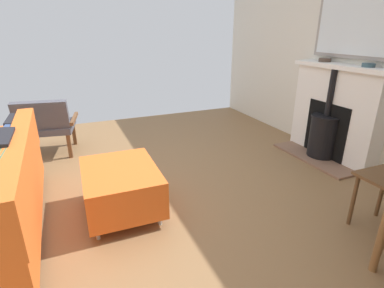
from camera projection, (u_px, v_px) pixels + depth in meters
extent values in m
cube|color=olive|center=(113.00, 203.00, 2.77)|extent=(5.75, 5.48, 0.01)
cube|color=beige|center=(362.00, 42.00, 3.33)|extent=(0.12, 5.48, 2.75)
cube|color=brown|center=(312.00, 158.00, 3.69)|extent=(0.31, 1.11, 0.03)
cube|color=white|center=(335.00, 115.00, 3.60)|extent=(0.22, 1.17, 1.09)
cube|color=black|center=(327.00, 130.00, 3.63)|extent=(0.06, 0.61, 0.66)
cylinder|color=black|center=(324.00, 137.00, 3.65)|extent=(0.33, 0.33, 0.50)
cylinder|color=black|center=(327.00, 116.00, 3.55)|extent=(0.35, 0.35, 0.02)
cylinder|color=black|center=(331.00, 93.00, 3.45)|extent=(0.07, 0.07, 0.54)
cube|color=white|center=(342.00, 66.00, 3.39)|extent=(0.27, 1.25, 0.05)
cube|color=gray|center=(358.00, 18.00, 3.24)|extent=(0.04, 1.10, 0.85)
cube|color=silver|center=(357.00, 18.00, 3.24)|extent=(0.01, 1.02, 0.77)
cylinder|color=#47382D|center=(325.00, 60.00, 3.62)|extent=(0.14, 0.14, 0.04)
torus|color=#47382D|center=(325.00, 59.00, 3.61)|extent=(0.14, 0.14, 0.01)
cylinder|color=#334C56|center=(369.00, 65.00, 3.11)|extent=(0.13, 0.13, 0.04)
torus|color=#334C56|center=(369.00, 64.00, 3.10)|extent=(0.13, 0.13, 0.01)
cylinder|color=#B2B2B7|center=(36.00, 179.00, 3.09)|extent=(0.04, 0.04, 0.10)
cube|color=orange|center=(22.00, 161.00, 2.22)|extent=(0.18, 1.91, 0.36)
cube|color=black|center=(15.00, 137.00, 2.76)|extent=(0.16, 0.37, 0.38)
cube|color=#334775|center=(12.00, 149.00, 2.51)|extent=(0.16, 0.37, 0.37)
cube|color=black|center=(6.00, 162.00, 2.20)|extent=(0.15, 0.41, 0.42)
cube|color=#4C6B47|center=(0.00, 184.00, 1.91)|extent=(0.14, 0.39, 0.38)
cylinder|color=#B2B2B7|center=(91.00, 194.00, 2.82)|extent=(0.03, 0.03, 0.09)
cylinder|color=#B2B2B7|center=(98.00, 234.00, 2.27)|extent=(0.03, 0.03, 0.09)
cylinder|color=#B2B2B7|center=(142.00, 185.00, 2.99)|extent=(0.03, 0.03, 0.09)
cylinder|color=#B2B2B7|center=(160.00, 220.00, 2.44)|extent=(0.03, 0.03, 0.09)
cube|color=orange|center=(121.00, 186.00, 2.56)|extent=(0.63, 0.81, 0.32)
cube|color=brown|center=(74.00, 133.00, 4.12)|extent=(0.05, 0.05, 0.33)
cube|color=brown|center=(34.00, 136.00, 4.00)|extent=(0.05, 0.05, 0.33)
cube|color=brown|center=(69.00, 145.00, 3.69)|extent=(0.05, 0.05, 0.33)
cube|color=brown|center=(24.00, 149.00, 3.57)|extent=(0.05, 0.05, 0.33)
cube|color=#4C4C56|center=(48.00, 127.00, 3.78)|extent=(0.68, 0.65, 0.08)
cube|color=#4C4C56|center=(41.00, 116.00, 3.48)|extent=(0.61, 0.23, 0.36)
cube|color=brown|center=(74.00, 118.00, 3.82)|extent=(0.12, 0.53, 0.04)
cube|color=brown|center=(19.00, 122.00, 3.68)|extent=(0.12, 0.53, 0.04)
cylinder|color=brown|center=(382.00, 193.00, 2.50)|extent=(0.03, 0.03, 0.46)
cylinder|color=brown|center=(353.00, 200.00, 2.38)|extent=(0.03, 0.03, 0.46)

